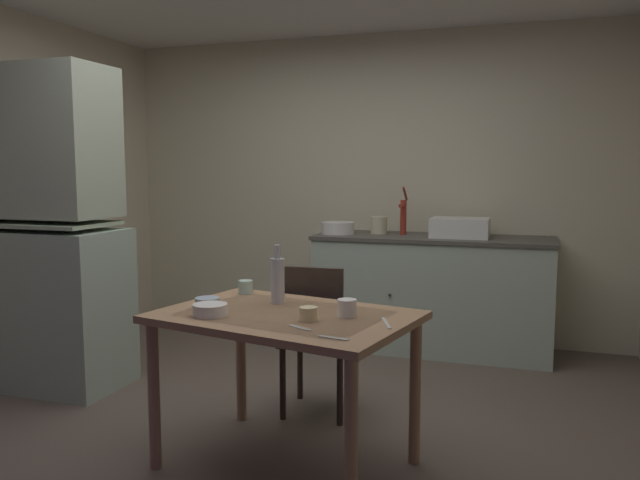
# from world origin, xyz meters

# --- Properties ---
(ground_plane) EXTENTS (5.36, 5.36, 0.00)m
(ground_plane) POSITION_xyz_m (0.00, 0.00, 0.00)
(ground_plane) COLOR brown
(wall_back) EXTENTS (4.46, 0.10, 2.58)m
(wall_back) POSITION_xyz_m (0.00, 2.16, 1.29)
(wall_back) COLOR beige
(wall_back) RESTS_ON ground
(hutch_cabinet) EXTENTS (0.98, 0.57, 2.10)m
(hutch_cabinet) POSITION_xyz_m (-1.67, 0.18, 0.98)
(hutch_cabinet) COLOR #A5BAA6
(hutch_cabinet) RESTS_ON ground
(counter_cabinet) EXTENTS (1.86, 0.64, 0.92)m
(counter_cabinet) POSITION_xyz_m (0.63, 1.79, 0.46)
(counter_cabinet) COLOR #A5BAA6
(counter_cabinet) RESTS_ON ground
(sink_basin) EXTENTS (0.44, 0.34, 0.15)m
(sink_basin) POSITION_xyz_m (0.84, 1.79, 1.00)
(sink_basin) COLOR white
(sink_basin) RESTS_ON counter_cabinet
(hand_pump) EXTENTS (0.05, 0.27, 0.39)m
(hand_pump) POSITION_xyz_m (0.38, 1.84, 1.09)
(hand_pump) COLOR maroon
(hand_pump) RESTS_ON counter_cabinet
(mixing_bowl_counter) EXTENTS (0.27, 0.27, 0.10)m
(mixing_bowl_counter) POSITION_xyz_m (-0.14, 1.74, 0.97)
(mixing_bowl_counter) COLOR white
(mixing_bowl_counter) RESTS_ON counter_cabinet
(stoneware_crock) EXTENTS (0.13, 0.13, 0.14)m
(stoneware_crock) POSITION_xyz_m (0.17, 1.85, 0.99)
(stoneware_crock) COLOR beige
(stoneware_crock) RESTS_ON counter_cabinet
(dining_table) EXTENTS (1.32, 1.03, 0.76)m
(dining_table) POSITION_xyz_m (0.24, -0.42, 0.67)
(dining_table) COLOR #A67D58
(dining_table) RESTS_ON ground
(chair_far_side) EXTENTS (0.42, 0.42, 0.90)m
(chair_far_side) POSITION_xyz_m (0.18, 0.22, 0.48)
(chair_far_side) COLOR #2E251E
(chair_far_side) RESTS_ON ground
(serving_bowl_wide) EXTENTS (0.12, 0.12, 0.05)m
(serving_bowl_wide) POSITION_xyz_m (-0.16, -0.44, 0.79)
(serving_bowl_wide) COLOR #9EB2C6
(serving_bowl_wide) RESTS_ON dining_table
(soup_bowl_small) EXTENTS (0.16, 0.16, 0.06)m
(soup_bowl_small) POSITION_xyz_m (-0.07, -0.57, 0.79)
(soup_bowl_small) COLOR white
(soup_bowl_small) RESTS_ON dining_table
(mug_dark) EXTENTS (0.09, 0.09, 0.08)m
(mug_dark) POSITION_xyz_m (0.54, -0.39, 0.80)
(mug_dark) COLOR white
(mug_dark) RESTS_ON dining_table
(teacup_cream) EXTENTS (0.08, 0.08, 0.06)m
(teacup_cream) POSITION_xyz_m (0.40, -0.52, 0.79)
(teacup_cream) COLOR beige
(teacup_cream) RESTS_ON dining_table
(teacup_mint) EXTENTS (0.08, 0.08, 0.07)m
(teacup_mint) POSITION_xyz_m (-0.14, -0.04, 0.80)
(teacup_mint) COLOR #ADD1C1
(teacup_mint) RESTS_ON dining_table
(glass_bottle) EXTENTS (0.07, 0.07, 0.30)m
(glass_bottle) POSITION_xyz_m (0.12, -0.22, 0.88)
(glass_bottle) COLOR #B7BCC1
(glass_bottle) RESTS_ON dining_table
(table_knife) EXTENTS (0.09, 0.19, 0.00)m
(table_knife) POSITION_xyz_m (0.75, -0.46, 0.76)
(table_knife) COLOR silver
(table_knife) RESTS_ON dining_table
(teaspoon_near_bowl) EXTENTS (0.13, 0.04, 0.00)m
(teaspoon_near_bowl) POSITION_xyz_m (0.60, -0.77, 0.76)
(teaspoon_near_bowl) COLOR beige
(teaspoon_near_bowl) RESTS_ON dining_table
(teaspoon_by_cup) EXTENTS (0.12, 0.08, 0.00)m
(teaspoon_by_cup) POSITION_xyz_m (0.41, -0.66, 0.76)
(teaspoon_by_cup) COLOR beige
(teaspoon_by_cup) RESTS_ON dining_table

